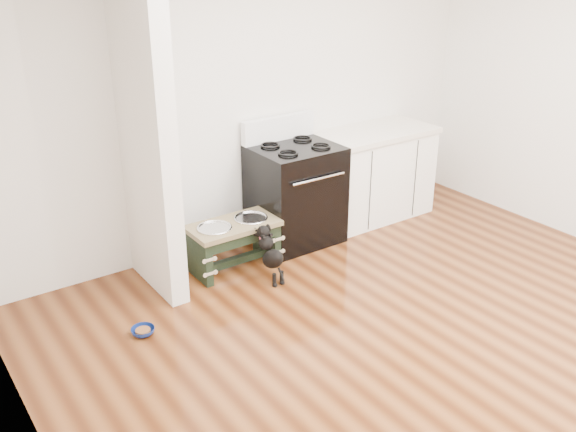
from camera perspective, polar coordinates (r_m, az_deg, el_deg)
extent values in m
plane|color=#421E0B|center=(4.63, 14.07, -12.30)|extent=(5.00, 5.00, 0.00)
plane|color=silver|center=(5.83, -3.35, 10.60)|extent=(5.00, 0.00, 5.00)
plane|color=silver|center=(2.72, -20.56, -6.81)|extent=(0.00, 5.00, 5.00)
cube|color=silver|center=(4.96, -12.54, 7.76)|extent=(0.15, 0.80, 2.70)
cube|color=black|center=(5.95, 0.65, 1.93)|extent=(0.76, 0.65, 0.92)
cube|color=black|center=(5.75, 2.45, 0.44)|extent=(0.58, 0.02, 0.50)
cylinder|color=silver|center=(5.60, 2.75, 3.32)|extent=(0.56, 0.02, 0.02)
cube|color=white|center=(5.98, -0.87, 7.81)|extent=(0.76, 0.08, 0.22)
torus|color=black|center=(5.59, 0.01, 5.61)|extent=(0.18, 0.18, 0.02)
torus|color=black|center=(5.79, 2.94, 6.23)|extent=(0.18, 0.18, 0.02)
torus|color=black|center=(5.81, -1.59, 6.30)|extent=(0.18, 0.18, 0.02)
torus|color=black|center=(6.00, 1.30, 6.89)|extent=(0.18, 0.18, 0.02)
cube|color=white|center=(6.56, 7.51, 3.55)|extent=(1.20, 0.60, 0.86)
cube|color=beige|center=(6.42, 7.72, 7.36)|extent=(1.24, 0.64, 0.05)
cube|color=black|center=(6.53, 8.86, -0.24)|extent=(1.20, 0.06, 0.10)
cube|color=black|center=(5.42, -7.90, -3.73)|extent=(0.06, 0.37, 0.38)
cube|color=black|center=(5.72, -1.92, -1.98)|extent=(0.06, 0.37, 0.38)
cube|color=black|center=(5.37, -3.96, -2.13)|extent=(0.61, 0.03, 0.09)
cube|color=black|center=(5.62, -4.78, -3.99)|extent=(0.61, 0.06, 0.06)
cube|color=brown|center=(5.47, -4.90, -0.86)|extent=(0.77, 0.41, 0.04)
cylinder|color=silver|center=(5.39, -6.54, -1.29)|extent=(0.26, 0.26, 0.05)
cylinder|color=silver|center=(5.55, -3.31, -0.40)|extent=(0.26, 0.26, 0.05)
torus|color=silver|center=(5.38, -6.55, -1.04)|extent=(0.30, 0.30, 0.02)
torus|color=silver|center=(5.54, -3.32, -0.16)|extent=(0.30, 0.30, 0.02)
cylinder|color=black|center=(5.31, -1.23, -5.70)|extent=(0.03, 0.03, 0.12)
cylinder|color=black|center=(5.35, -0.57, -5.48)|extent=(0.03, 0.03, 0.12)
sphere|color=black|center=(5.33, -1.16, -6.18)|extent=(0.04, 0.04, 0.04)
sphere|color=black|center=(5.36, -0.51, -5.95)|extent=(0.04, 0.04, 0.04)
ellipsoid|color=black|center=(5.31, -1.36, -3.84)|extent=(0.13, 0.31, 0.28)
sphere|color=black|center=(5.34, -1.97, -2.38)|extent=(0.13, 0.13, 0.13)
sphere|color=black|center=(5.33, -2.20, -1.42)|extent=(0.11, 0.11, 0.11)
sphere|color=black|center=(5.37, -2.95, -1.24)|extent=(0.04, 0.04, 0.04)
sphere|color=black|center=(5.40, -2.30, -1.05)|extent=(0.04, 0.04, 0.04)
cylinder|color=black|center=(5.27, -0.61, -5.20)|extent=(0.02, 0.09, 0.10)
torus|color=#E84457|center=(5.34, -2.10, -1.89)|extent=(0.10, 0.07, 0.10)
imported|color=navy|center=(4.84, -12.76, -9.97)|extent=(0.20, 0.20, 0.05)
cylinder|color=brown|center=(4.84, -12.77, -9.93)|extent=(0.11, 0.11, 0.02)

